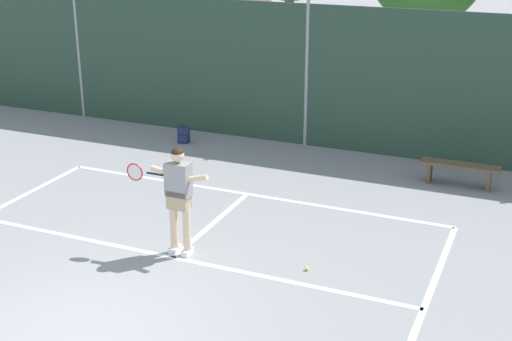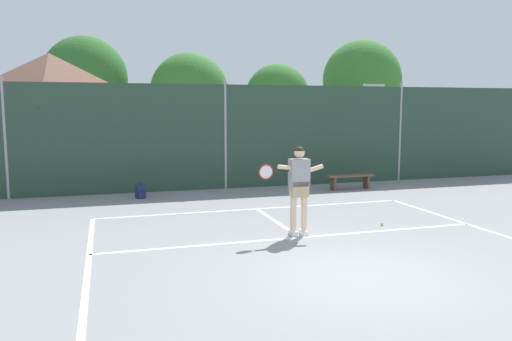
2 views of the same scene
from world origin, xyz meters
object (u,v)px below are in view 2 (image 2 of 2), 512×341
object	(u,v)px
tennis_player	(299,183)
tennis_ball	(382,224)
basketball_hoop	(373,116)
courtside_bench	(350,178)
backpack_navy	(141,192)

from	to	relation	value
tennis_player	tennis_ball	world-z (taller)	tennis_player
tennis_player	basketball_hoop	bearing A→B (deg)	51.70
basketball_hoop	tennis_ball	size ratio (longest dim) A/B	53.79
basketball_hoop	courtside_bench	size ratio (longest dim) A/B	2.22
backpack_navy	courtside_bench	xyz separation A→B (m)	(6.64, -0.33, 0.17)
basketball_hoop	tennis_player	size ratio (longest dim) A/B	1.91
tennis_player	tennis_ball	size ratio (longest dim) A/B	28.10
basketball_hoop	backpack_navy	xyz separation A→B (m)	(-9.09, -2.59, -2.12)
basketball_hoop	courtside_bench	bearing A→B (deg)	-129.95
backpack_navy	courtside_bench	distance (m)	6.65
tennis_player	tennis_ball	bearing A→B (deg)	6.74
tennis_ball	courtside_bench	distance (m)	5.03
basketball_hoop	backpack_navy	size ratio (longest dim) A/B	7.67
tennis_player	backpack_navy	size ratio (longest dim) A/B	4.01
basketball_hoop	tennis_ball	xyz separation A→B (m)	(-4.11, -7.66, -2.28)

